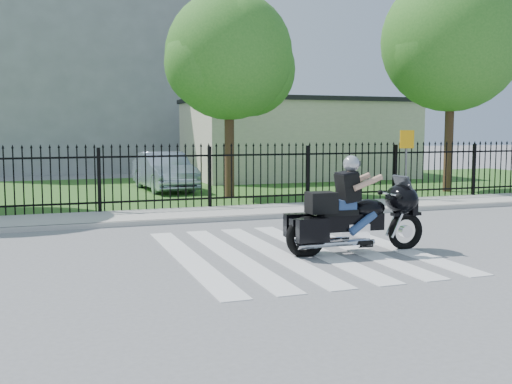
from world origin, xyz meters
name	(u,v)px	position (x,y,z in m)	size (l,w,h in m)	color
ground	(294,252)	(0.00, 0.00, 0.00)	(120.00, 120.00, 0.00)	slate
crosswalk	(294,251)	(0.00, 0.00, 0.01)	(5.00, 5.50, 0.01)	silver
sidewalk	(220,213)	(0.00, 5.00, 0.06)	(40.00, 2.00, 0.12)	#ADAAA3
curb	(231,218)	(0.00, 4.00, 0.06)	(40.00, 0.12, 0.12)	#ADAAA3
grass_strip	(168,190)	(0.00, 12.00, 0.01)	(40.00, 12.00, 0.02)	#2F5D20
iron_fence	(210,179)	(0.00, 6.00, 0.90)	(26.00, 0.04, 1.80)	black
tree_mid	(229,56)	(1.50, 9.00, 4.67)	(4.20, 4.20, 6.78)	#382316
tree_right	(452,41)	(9.50, 8.00, 5.39)	(5.00, 5.00, 7.90)	#382316
building_low	(297,140)	(7.00, 16.00, 1.75)	(10.00, 6.00, 3.50)	beige
building_low_roof	(297,101)	(7.00, 16.00, 3.60)	(10.20, 6.20, 0.20)	black
building_tall	(65,63)	(-3.00, 26.00, 6.00)	(15.00, 10.00, 12.00)	#96989F
motorcycle_rider	(353,212)	(0.97, -0.47, 0.75)	(2.79, 0.86, 1.84)	black
parked_car	(164,171)	(-0.15, 11.84, 0.73)	(1.50, 4.30, 1.42)	#96A5BD
traffic_sign	(407,150)	(6.19, 5.69, 1.64)	(0.46, 0.09, 2.13)	slate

